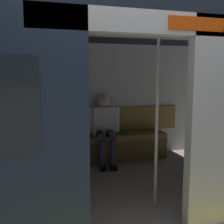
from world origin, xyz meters
The scene contains 7 objects.
train_car centered at (0.06, -1.21, 1.47)m, with size 6.40×2.75×2.21m.
bench_seat centered at (0.00, -2.23, 0.37)m, with size 2.76×0.44×0.48m.
person_seated centered at (-0.22, -2.18, 0.70)m, with size 0.55×0.70×1.21m.
handbag centered at (0.22, -2.28, 0.56)m, with size 0.26×0.15×0.17m.
book centered at (-0.60, -2.30, 0.49)m, with size 0.15×0.22×0.03m, color #33723F.
grab_pole_door centered at (0.43, -0.48, 1.04)m, with size 0.04×0.04×2.07m, color silver.
grab_pole_far centered at (-0.43, -0.56, 1.04)m, with size 0.04×0.04×2.07m, color silver.
Camera 1 is at (0.93, 2.29, 1.55)m, focal length 43.42 mm.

